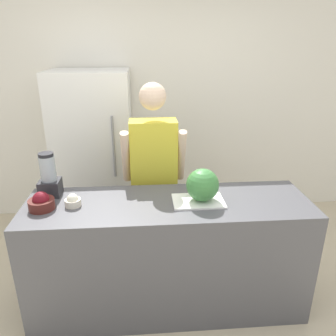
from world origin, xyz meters
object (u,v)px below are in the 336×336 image
object	(u,v)px
watermelon	(203,185)
bowl_cream	(73,201)
person	(154,178)
blender	(49,178)
bowl_cherries	(41,202)
refrigerator	(95,154)

from	to	relation	value
watermelon	bowl_cream	xyz separation A→B (m)	(-0.91, 0.00, -0.09)
person	watermelon	distance (m)	0.64
watermelon	blender	bearing A→B (deg)	170.07
watermelon	bowl_cherries	world-z (taller)	watermelon
bowl_cherries	blender	world-z (taller)	blender
watermelon	bowl_cream	size ratio (longest dim) A/B	2.08
watermelon	blender	xyz separation A→B (m)	(-1.11, 0.19, 0.01)
bowl_cherries	blender	xyz separation A→B (m)	(0.01, 0.22, 0.09)
watermelon	blender	distance (m)	1.12
bowl_cherries	bowl_cream	distance (m)	0.21
watermelon	bowl_cream	world-z (taller)	watermelon
bowl_cream	blender	bearing A→B (deg)	136.15
bowl_cream	blender	xyz separation A→B (m)	(-0.20, 0.19, 0.10)
watermelon	blender	world-z (taller)	blender
bowl_cherries	refrigerator	bearing A→B (deg)	81.97
blender	refrigerator	bearing A→B (deg)	80.75
bowl_cherries	bowl_cream	bearing A→B (deg)	8.14
bowl_cherries	blender	distance (m)	0.24
refrigerator	person	world-z (taller)	refrigerator
refrigerator	blender	xyz separation A→B (m)	(-0.18, -1.09, 0.18)
watermelon	bowl_cherries	xyz separation A→B (m)	(-1.11, -0.02, -0.08)
person	refrigerator	bearing A→B (deg)	128.89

